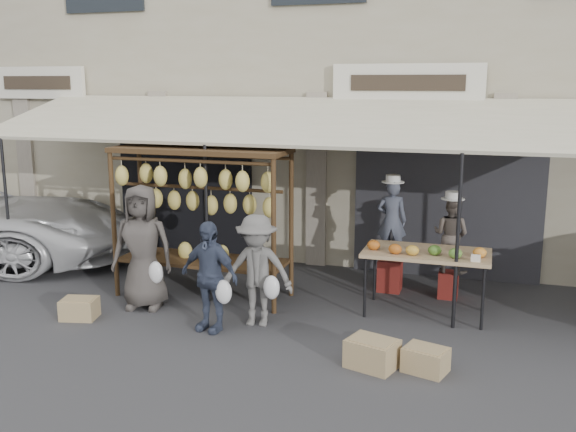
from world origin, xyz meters
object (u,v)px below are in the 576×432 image
(customer_mid, at_px, (209,276))
(customer_left, at_px, (143,247))
(crate_far, at_px, (80,309))
(produce_table, at_px, (426,254))
(crate_near_b, at_px, (426,360))
(banana_rack, at_px, (200,194))
(vendor_right, at_px, (451,235))
(crate_near_a, at_px, (372,353))
(customer_right, at_px, (257,270))
(vendor_left, at_px, (392,220))

(customer_mid, bearing_deg, customer_left, 169.38)
(customer_left, height_order, crate_far, customer_left)
(produce_table, height_order, customer_mid, customer_mid)
(crate_near_b, bearing_deg, produce_table, 96.62)
(banana_rack, relative_size, vendor_right, 2.30)
(crate_near_b, height_order, crate_far, same)
(crate_near_a, bearing_deg, customer_left, 164.27)
(banana_rack, bearing_deg, crate_far, -131.94)
(customer_right, distance_m, crate_far, 2.52)
(customer_mid, bearing_deg, produce_table, 39.41)
(customer_left, bearing_deg, customer_right, -15.83)
(crate_near_b, bearing_deg, customer_right, 161.42)
(banana_rack, height_order, produce_table, banana_rack)
(vendor_right, bearing_deg, crate_near_b, 108.64)
(crate_far, bearing_deg, customer_mid, 5.29)
(customer_left, xyz_separation_m, customer_mid, (1.25, -0.50, -0.16))
(crate_near_a, distance_m, crate_near_b, 0.59)
(crate_near_b, bearing_deg, crate_near_a, -173.81)
(produce_table, distance_m, vendor_left, 1.14)
(banana_rack, xyz_separation_m, crate_far, (-1.21, -1.35, -1.43))
(crate_far, bearing_deg, crate_near_a, -4.22)
(vendor_right, bearing_deg, customer_right, 58.76)
(vendor_right, relative_size, crate_near_a, 2.11)
(vendor_left, xyz_separation_m, crate_far, (-3.84, -2.49, -0.97))
(banana_rack, distance_m, vendor_right, 3.72)
(customer_mid, relative_size, crate_near_b, 3.15)
(customer_mid, xyz_separation_m, crate_near_b, (2.80, -0.41, -0.59))
(customer_right, relative_size, crate_far, 3.23)
(crate_near_a, bearing_deg, vendor_left, 94.89)
(vendor_right, xyz_separation_m, crate_near_b, (-0.06, -2.65, -0.83))
(produce_table, xyz_separation_m, vendor_right, (0.27, 0.85, 0.10))
(crate_near_a, bearing_deg, crate_near_b, 6.19)
(vendor_left, xyz_separation_m, customer_mid, (-1.97, -2.31, -0.39))
(produce_table, distance_m, crate_far, 4.78)
(customer_mid, distance_m, customer_right, 0.63)
(customer_right, bearing_deg, crate_near_b, -25.53)
(produce_table, bearing_deg, crate_near_b, -83.38)
(vendor_left, relative_size, crate_far, 2.68)
(crate_near_a, bearing_deg, customer_mid, 167.91)
(banana_rack, bearing_deg, crate_near_b, -24.64)
(customer_left, bearing_deg, crate_far, -143.79)
(vendor_left, xyz_separation_m, crate_near_a, (0.24, -2.79, -0.95))
(produce_table, distance_m, vendor_right, 0.90)
(vendor_right, distance_m, crate_far, 5.37)
(vendor_right, bearing_deg, banana_rack, 36.78)
(produce_table, height_order, crate_near_a, produce_table)
(customer_right, distance_m, crate_near_a, 1.97)
(produce_table, relative_size, customer_mid, 1.17)
(produce_table, relative_size, crate_near_a, 3.17)
(produce_table, distance_m, customer_mid, 2.94)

